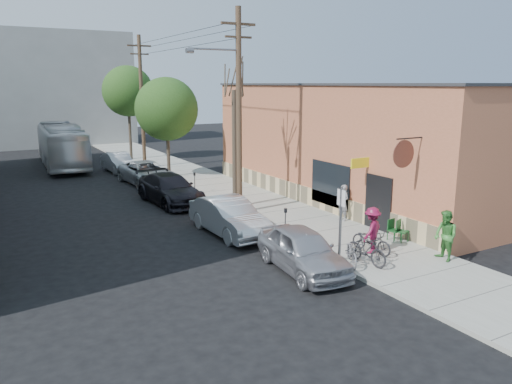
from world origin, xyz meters
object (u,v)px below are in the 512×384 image
parking_meter_far (195,179)px  parked_bike_b (352,252)px  patio_chair_b (394,230)px  patron_grey (343,203)px  car_2 (170,189)px  patio_chair_a (402,231)px  cyclist (372,230)px  utility_pole_near (238,108)px  car_3 (147,173)px  tree_leafy_mid (167,109)px  bus (62,145)px  sign_post (341,217)px  parking_meter_near (285,218)px  patron_green (446,236)px  car_1 (229,217)px  car_0 (303,250)px  car_4 (119,163)px  tree_leafy_far (128,91)px  parked_bike_a (366,249)px  tree_bare (234,150)px

parking_meter_far → parked_bike_b: parking_meter_far is taller
patio_chair_b → parked_bike_b: bearing=-169.0°
patron_grey → car_2: bearing=-145.1°
patio_chair_a → patron_grey: (-0.04, 3.78, 0.43)m
patio_chair_b → cyclist: bearing=-170.0°
utility_pole_near → patron_grey: size_ratio=5.74×
patio_chair_b → car_3: car_3 is taller
tree_leafy_mid → cyclist: bearing=-86.5°
utility_pole_near → patio_chair_a: (3.71, -7.57, -4.82)m
bus → patron_grey: bearing=-66.9°
sign_post → parking_meter_near: size_ratio=2.26×
patio_chair_a → car_3: car_3 is taller
sign_post → parking_meter_far: sign_post is taller
patron_grey → bus: size_ratio=0.14×
bus → cyclist: bearing=-73.5°
parking_meter_far → tree_leafy_mid: bearing=84.8°
patron_green → car_1: (-5.29, 7.30, -0.28)m
parked_bike_b → bus: (-5.43, 29.50, 1.08)m
cyclist → car_0: cyclist is taller
parking_meter_far → parked_bike_b: (0.28, -14.08, -0.36)m
car_4 → bus: bus is taller
parked_bike_b → car_3: size_ratio=0.33×
utility_pole_near → tree_leafy_mid: bearing=88.0°
car_1 → car_3: bearing=86.7°
patio_chair_a → car_2: bearing=94.0°
car_4 → utility_pole_near: bearing=-84.8°
patron_grey → parking_meter_near: bearing=-78.8°
tree_leafy_far → car_4: (-2.48, -5.43, -5.22)m
parking_meter_far → car_2: car_2 is taller
parking_meter_far → patio_chair_b: 13.29m
parked_bike_a → car_4: car_4 is taller
car_2 → patron_grey: bearing=-58.1°
car_0 → car_2: size_ratio=0.83×
parked_bike_b → car_4: (-2.21, 24.33, 0.11)m
patron_grey → cyclist: size_ratio=0.96×
tree_leafy_mid → tree_bare: bearing=-90.0°
car_3 → utility_pole_near: bearing=-85.5°
utility_pole_near → car_0: bearing=-101.2°
tree_leafy_mid → parked_bike_b: 20.57m
parking_meter_near → patio_chair_a: (3.85, -2.95, -0.39)m
patio_chair_a → parked_bike_b: parked_bike_b is taller
utility_pole_near → tree_leafy_far: utility_pole_near is taller
utility_pole_near → car_0: size_ratio=2.16×
sign_post → patron_green: (3.43, -1.87, -0.73)m
cyclist → car_0: 3.22m
parking_meter_near → tree_bare: tree_bare is taller
utility_pole_near → parked_bike_a: utility_pole_near is taller
car_2 → parking_meter_far: bearing=27.4°
tree_leafy_mid → car_3: 4.73m
tree_bare → patron_green: (2.98, -11.24, -2.12)m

